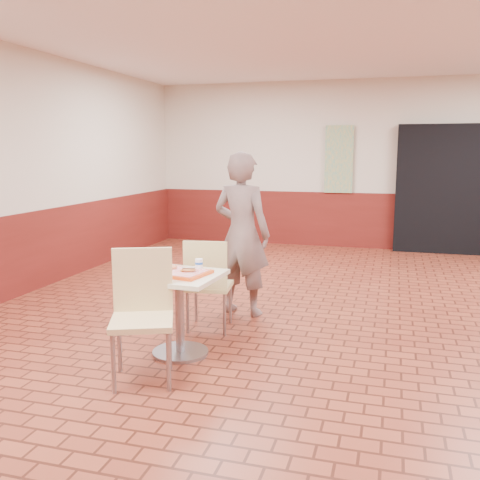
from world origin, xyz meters
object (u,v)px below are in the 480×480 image
(chair_main_front, at_px, (142,307))
(serving_tray, at_px, (179,273))
(long_john_donut, at_px, (188,270))
(main_table, at_px, (179,301))
(paper_cup, at_px, (199,264))
(customer, at_px, (242,234))
(chair_main_back, at_px, (208,280))
(ring_donut, at_px, (172,267))

(chair_main_front, relative_size, serving_tray, 2.10)
(long_john_donut, bearing_deg, main_table, 171.74)
(serving_tray, xyz_separation_m, long_john_donut, (0.09, -0.01, 0.03))
(serving_tray, height_order, long_john_donut, long_john_donut)
(serving_tray, bearing_deg, main_table, -90.00)
(main_table, xyz_separation_m, paper_cup, (0.13, 0.14, 0.31))
(customer, xyz_separation_m, serving_tray, (-0.19, -1.29, -0.15))
(chair_main_back, height_order, paper_cup, chair_main_back)
(main_table, relative_size, paper_cup, 8.45)
(main_table, xyz_separation_m, chair_main_front, (-0.09, -0.52, 0.08))
(paper_cup, bearing_deg, chair_main_front, -109.12)
(chair_main_back, relative_size, customer, 0.52)
(main_table, xyz_separation_m, chair_main_back, (0.03, 0.65, 0.03))
(chair_main_back, relative_size, long_john_donut, 6.58)
(long_john_donut, xyz_separation_m, paper_cup, (0.04, 0.15, 0.02))
(paper_cup, bearing_deg, main_table, -134.55)
(main_table, relative_size, chair_main_back, 0.78)
(chair_main_back, bearing_deg, paper_cup, 93.48)
(ring_donut, distance_m, long_john_donut, 0.19)
(customer, bearing_deg, chair_main_back, 86.59)
(chair_main_back, xyz_separation_m, serving_tray, (-0.03, -0.65, 0.22))
(serving_tray, relative_size, paper_cup, 5.68)
(chair_main_back, relative_size, ring_donut, 9.99)
(serving_tray, bearing_deg, customer, 81.53)
(main_table, bearing_deg, serving_tray, 90.00)
(chair_main_back, height_order, long_john_donut, chair_main_back)
(main_table, distance_m, serving_tray, 0.25)
(serving_tray, height_order, ring_donut, ring_donut)
(customer, bearing_deg, paper_cup, 97.78)
(customer, relative_size, ring_donut, 19.11)
(customer, xyz_separation_m, ring_donut, (-0.28, -1.24, -0.12))
(chair_main_front, xyz_separation_m, paper_cup, (0.23, 0.65, 0.23))
(main_table, relative_size, ring_donut, 7.81)
(long_john_donut, bearing_deg, customer, 85.58)
(main_table, xyz_separation_m, serving_tray, (0.00, 0.00, 0.25))
(chair_main_front, height_order, customer, customer)
(chair_main_front, height_order, chair_main_back, chair_main_front)
(serving_tray, distance_m, paper_cup, 0.20)
(customer, xyz_separation_m, long_john_donut, (-0.10, -1.30, -0.11))
(paper_cup, bearing_deg, serving_tray, -134.55)
(ring_donut, bearing_deg, chair_main_back, 78.50)
(main_table, height_order, paper_cup, paper_cup)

